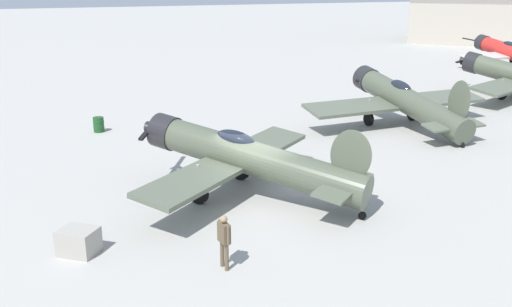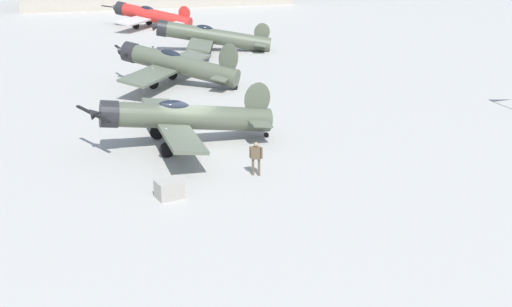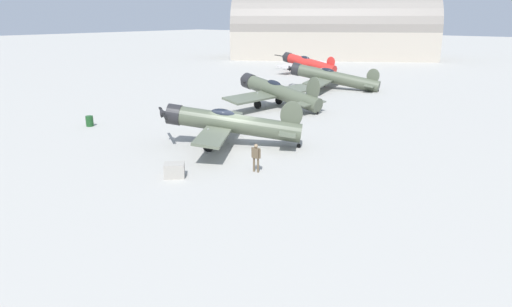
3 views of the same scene
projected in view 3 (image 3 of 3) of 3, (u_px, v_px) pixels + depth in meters
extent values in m
plane|color=#A8A59E|center=(236.00, 146.00, 32.09)|extent=(400.00, 400.00, 0.00)
cylinder|color=#4C5442|center=(236.00, 124.00, 31.64)|extent=(5.84, 8.37, 2.43)
cylinder|color=#232326|center=(174.00, 115.00, 31.92)|extent=(1.77, 1.65, 1.52)
cone|color=#232326|center=(165.00, 113.00, 31.96)|extent=(0.83, 0.84, 0.65)
cube|color=black|center=(163.00, 113.00, 31.98)|extent=(1.91, 2.77, 0.29)
ellipsoid|color=black|center=(223.00, 114.00, 31.54)|extent=(1.58, 1.91, 0.89)
cube|color=#565E4C|center=(221.00, 127.00, 31.81)|extent=(9.57, 6.79, 0.39)
ellipsoid|color=#4C5442|center=(291.00, 115.00, 31.06)|extent=(1.01, 1.53, 2.03)
cube|color=#565E4C|center=(288.00, 131.00, 31.39)|extent=(3.47, 2.72, 0.24)
cylinder|color=#999BA0|center=(208.00, 137.00, 30.49)|extent=(0.14, 0.14, 1.14)
cylinder|color=black|center=(209.00, 146.00, 30.65)|extent=(0.59, 0.79, 0.80)
cylinder|color=#999BA0|center=(217.00, 126.00, 33.45)|extent=(0.14, 0.14, 1.14)
cylinder|color=black|center=(217.00, 134.00, 33.62)|extent=(0.59, 0.79, 0.80)
cylinder|color=black|center=(299.00, 146.00, 31.61)|extent=(0.23, 0.29, 0.28)
cylinder|color=#4C5442|center=(281.00, 93.00, 44.53)|extent=(2.15, 9.06, 2.86)
cylinder|color=#232326|center=(249.00, 81.00, 47.07)|extent=(1.60, 1.26, 1.64)
cone|color=#232326|center=(244.00, 79.00, 47.46)|extent=(0.68, 0.70, 0.71)
cube|color=black|center=(243.00, 79.00, 47.56)|extent=(2.05, 1.94, 0.45)
ellipsoid|color=black|center=(274.00, 84.00, 44.90)|extent=(0.91, 1.85, 0.95)
cube|color=#565E4C|center=(273.00, 94.00, 45.28)|extent=(11.86, 3.02, 0.52)
ellipsoid|color=#4C5442|center=(313.00, 89.00, 41.91)|extent=(0.28, 1.85, 2.40)
cube|color=#565E4C|center=(311.00, 102.00, 42.40)|extent=(3.48, 1.38, 0.28)
cylinder|color=#999BA0|center=(258.00, 99.00, 44.60)|extent=(0.14, 0.14, 1.17)
cylinder|color=black|center=(258.00, 105.00, 44.76)|extent=(0.27, 0.81, 0.80)
cylinder|color=#999BA0|center=(279.00, 95.00, 46.86)|extent=(0.14, 0.14, 1.17)
cylinder|color=black|center=(279.00, 100.00, 47.03)|extent=(0.27, 0.81, 0.80)
cylinder|color=black|center=(317.00, 113.00, 42.18)|extent=(0.12, 0.29, 0.28)
cylinder|color=#4C5442|center=(336.00, 78.00, 56.26)|extent=(4.07, 10.61, 3.10)
cylinder|color=#232326|center=(296.00, 69.00, 57.93)|extent=(1.79, 1.49, 1.68)
cone|color=#232326|center=(291.00, 68.00, 58.14)|extent=(0.79, 0.79, 0.73)
cube|color=black|center=(290.00, 68.00, 58.20)|extent=(2.61, 1.19, 0.18)
ellipsoid|color=black|center=(328.00, 71.00, 56.44)|extent=(1.19, 1.92, 0.94)
cube|color=#565E4C|center=(326.00, 79.00, 56.79)|extent=(12.52, 5.14, 0.51)
ellipsoid|color=#4C5442|center=(373.00, 76.00, 54.48)|extent=(0.56, 1.73, 1.94)
cube|color=#565E4C|center=(371.00, 85.00, 54.86)|extent=(3.57, 1.92, 0.27)
cylinder|color=#999BA0|center=(317.00, 83.00, 55.68)|extent=(0.14, 0.14, 1.05)
cylinder|color=black|center=(317.00, 87.00, 55.83)|extent=(0.40, 0.82, 0.80)
cylinder|color=#999BA0|center=(324.00, 79.00, 58.54)|extent=(0.14, 0.14, 1.05)
cylinder|color=black|center=(324.00, 83.00, 58.68)|extent=(0.40, 0.82, 0.80)
cylinder|color=black|center=(377.00, 91.00, 54.73)|extent=(0.17, 0.30, 0.28)
cylinder|color=red|center=(310.00, 64.00, 73.00)|extent=(2.25, 9.44, 2.90)
cylinder|color=#232326|center=(288.00, 57.00, 75.66)|extent=(1.68, 1.27, 1.72)
cone|color=#232326|center=(285.00, 57.00, 76.05)|extent=(0.72, 0.70, 0.74)
cube|color=black|center=(284.00, 57.00, 76.15)|extent=(1.33, 3.07, 0.57)
ellipsoid|color=black|center=(305.00, 58.00, 73.38)|extent=(0.91, 1.84, 0.94)
cube|color=#BCB7B2|center=(304.00, 65.00, 73.78)|extent=(11.65, 2.94, 0.49)
ellipsoid|color=red|center=(331.00, 62.00, 70.35)|extent=(0.26, 1.74, 1.84)
cube|color=#BCB7B2|center=(329.00, 69.00, 70.76)|extent=(3.48, 1.38, 0.27)
cylinder|color=#999BA0|center=(295.00, 67.00, 73.05)|extent=(0.14, 0.14, 0.99)
cylinder|color=black|center=(295.00, 70.00, 73.19)|extent=(0.27, 0.81, 0.80)
cylinder|color=#999BA0|center=(307.00, 65.00, 75.37)|extent=(0.14, 0.14, 0.99)
cylinder|color=black|center=(307.00, 68.00, 75.51)|extent=(0.27, 0.81, 0.80)
cylinder|color=black|center=(333.00, 74.00, 70.48)|extent=(0.12, 0.29, 0.28)
cylinder|color=brown|center=(258.00, 165.00, 26.56)|extent=(0.12, 0.12, 0.83)
cylinder|color=brown|center=(254.00, 164.00, 26.73)|extent=(0.12, 0.12, 0.83)
cube|color=brown|center=(256.00, 153.00, 26.44)|extent=(0.23, 0.45, 0.59)
sphere|color=#947A59|center=(256.00, 146.00, 26.32)|extent=(0.22, 0.22, 0.22)
cylinder|color=brown|center=(260.00, 154.00, 26.28)|extent=(0.09, 0.09, 0.56)
cylinder|color=brown|center=(252.00, 152.00, 26.60)|extent=(0.09, 0.09, 0.56)
cube|color=#9E998E|center=(174.00, 170.00, 25.79)|extent=(1.42, 1.43, 0.80)
cylinder|color=#19471E|center=(90.00, 121.00, 37.67)|extent=(0.59, 0.59, 0.85)
torus|color=#19471E|center=(89.00, 119.00, 37.62)|extent=(0.62, 0.62, 0.04)
torus|color=#19471E|center=(90.00, 123.00, 37.72)|extent=(0.62, 0.62, 0.04)
cube|color=#ADA393|center=(332.00, 45.00, 97.64)|extent=(34.43, 42.83, 5.52)
cylinder|color=slate|center=(332.00, 31.00, 96.86)|extent=(34.43, 42.83, 15.80)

